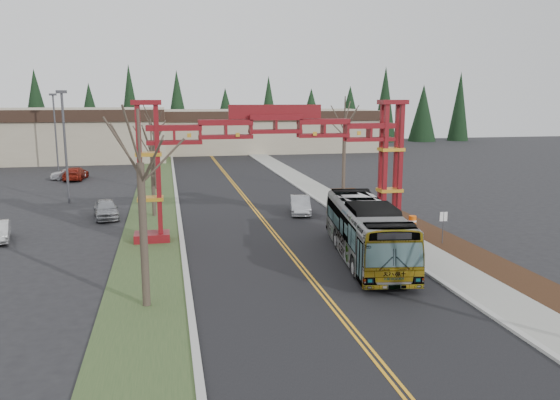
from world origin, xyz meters
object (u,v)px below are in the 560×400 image
object	(u,v)px
barrel_north	(387,210)
parked_car_near_a	(106,209)
light_pole_near	(65,139)
light_pole_far	(55,126)
barrel_mid	(395,217)
transit_bus	(366,231)
retail_building_east	(262,130)
bare_tree_median_near	(140,164)
barrel_south	(412,223)
parked_car_mid_a	(76,174)
retail_building_west	(8,134)
bare_tree_median_far	(154,130)
street_sign	(443,221)
gateway_arch	(275,146)
bare_tree_median_mid	(151,145)
silver_sedan	(300,205)
parked_car_far_a	(68,174)
bare_tree_right_far	(345,123)

from	to	relation	value
barrel_north	parked_car_near_a	bearing A→B (deg)	170.83
light_pole_near	light_pole_far	distance (m)	24.19
light_pole_near	barrel_mid	world-z (taller)	light_pole_near
transit_bus	parked_car_near_a	size ratio (longest dim) A/B	2.81
retail_building_east	bare_tree_median_near	size ratio (longest dim) A/B	4.43
retail_building_east	barrel_north	bearing A→B (deg)	-90.25
barrel_mid	barrel_south	bearing A→B (deg)	-79.88
parked_car_mid_a	retail_building_west	bearing A→B (deg)	-57.27
bare_tree_median_far	barrel_south	distance (m)	28.03
retail_building_east	barrel_south	world-z (taller)	retail_building_east
bare_tree_median_far	street_sign	bearing A→B (deg)	-54.94
gateway_arch	bare_tree_median_mid	size ratio (longest dim) A/B	2.42
transit_bus	bare_tree_median_mid	distance (m)	18.90
bare_tree_median_far	barrel_mid	bearing A→B (deg)	-47.88
transit_bus	silver_sedan	bearing A→B (deg)	101.16
retail_building_west	barrel_mid	bearing A→B (deg)	-53.14
parked_car_mid_a	parked_car_far_a	world-z (taller)	parked_car_mid_a
transit_bus	light_pole_far	bearing A→B (deg)	126.73
bare_tree_median_near	light_pole_far	distance (m)	51.33
retail_building_east	bare_tree_median_far	xyz separation A→B (m)	(-18.00, -41.25, 2.43)
transit_bus	silver_sedan	size ratio (longest dim) A/B	2.80
retail_building_east	light_pole_far	size ratio (longest dim) A/B	3.96
retail_building_east	light_pole_far	bearing A→B (deg)	-142.44
retail_building_west	bare_tree_right_far	bearing A→B (deg)	-43.54
bare_tree_median_near	light_pole_far	bearing A→B (deg)	104.05
parked_car_mid_a	light_pole_near	distance (m)	15.34
silver_sedan	retail_building_west	bearing A→B (deg)	135.49
barrel_south	parked_car_near_a	bearing A→B (deg)	158.62
bare_tree_median_near	barrel_north	xyz separation A→B (m)	(17.75, 15.65, -5.84)
light_pole_near	silver_sedan	bearing A→B (deg)	-24.35
transit_bus	bare_tree_median_near	xyz separation A→B (m)	(-11.94, -4.84, 4.62)
bare_tree_right_far	barrel_south	world-z (taller)	bare_tree_right_far
bare_tree_median_mid	retail_building_west	bearing A→B (deg)	115.44
bare_tree_median_mid	bare_tree_median_far	size ratio (longest dim) A/B	0.94
street_sign	barrel_north	bearing A→B (deg)	89.55
parked_car_far_a	barrel_mid	size ratio (longest dim) A/B	3.75
bare_tree_median_near	parked_car_near_a	bearing A→B (deg)	100.60
transit_bus	bare_tree_right_far	xyz separation A→B (m)	(6.06, 22.36, 4.98)
parked_car_far_a	barrel_south	bearing A→B (deg)	28.46
bare_tree_right_far	barrel_mid	distance (m)	15.56
silver_sedan	barrel_mid	bearing A→B (deg)	-28.42
gateway_arch	street_sign	bearing A→B (deg)	-24.90
bare_tree_median_mid	street_sign	bearing A→B (deg)	-34.62
light_pole_near	transit_bus	bearing A→B (deg)	-47.80
silver_sedan	bare_tree_right_far	world-z (taller)	bare_tree_right_far
retail_building_east	parked_car_near_a	bearing A→B (deg)	-111.74
parked_car_near_a	street_sign	bearing A→B (deg)	-39.44
bare_tree_median_near	bare_tree_median_mid	xyz separation A→B (m)	(0.00, 18.97, -0.75)
bare_tree_median_far	light_pole_near	world-z (taller)	light_pole_near
bare_tree_median_far	barrel_north	size ratio (longest dim) A/B	8.87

